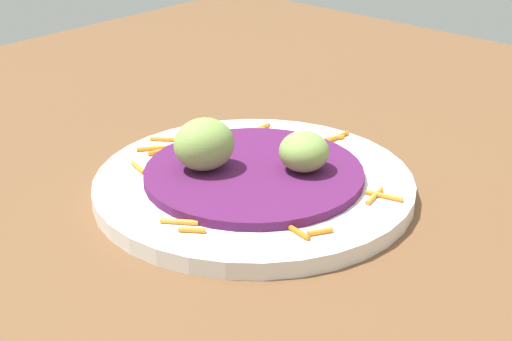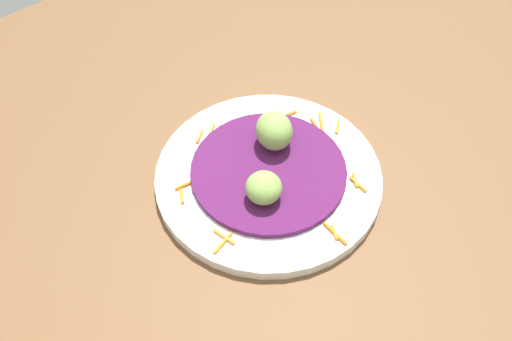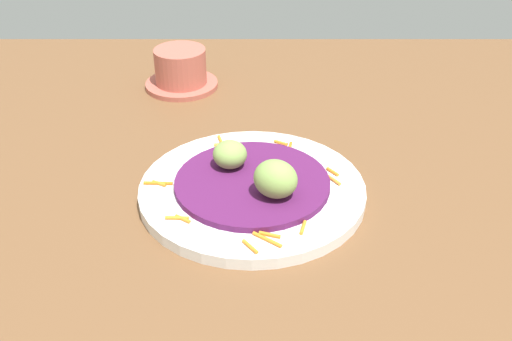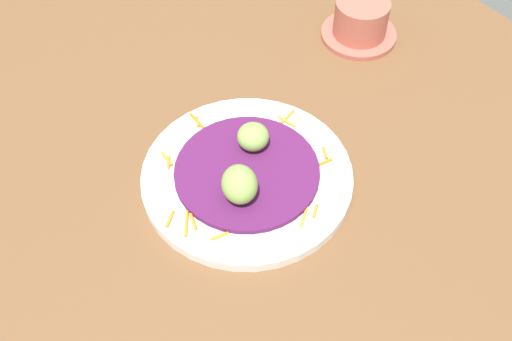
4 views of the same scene
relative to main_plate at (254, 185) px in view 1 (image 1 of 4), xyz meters
The scene contains 6 objects.
table_surface 3.51cm from the main_plate, 153.60° to the right, with size 110.00×110.00×2.00cm, color brown.
main_plate is the anchor object (origin of this frame).
cabbage_bed 1.11cm from the main_plate, 45.00° to the right, with size 18.67×18.67×0.78cm, color #51194C.
carrot_garnish 1.52cm from the main_plate, 136.54° to the right, with size 23.81×24.69×0.40cm.
guac_scoop_left 5.24cm from the main_plate, 129.92° to the left, with size 4.17×4.23×3.38cm, color #84A851.
guac_scoop_center 5.59cm from the main_plate, 50.08° to the right, with size 4.43×5.16×4.49cm, color #84A851.
Camera 1 is at (46.27, 40.84, 31.91)cm, focal length 53.95 mm.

